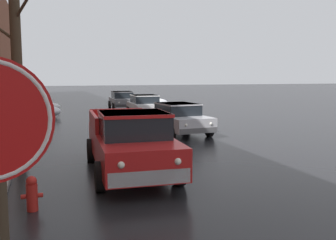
# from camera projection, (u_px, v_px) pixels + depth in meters

# --- Properties ---
(left_sidewalk_slab) EXTENTS (2.48, 80.00, 0.14)m
(left_sidewalk_slab) POSITION_uv_depth(u_px,v_px,m) (0.00, 128.00, 18.69)
(left_sidewalk_slab) COLOR gray
(left_sidewalk_slab) RESTS_ON ground
(snow_bank_near_corner_left) EXTENTS (2.72, 0.95, 0.70)m
(snow_bank_near_corner_left) POSITION_uv_depth(u_px,v_px,m) (42.00, 107.00, 28.02)
(snow_bank_near_corner_left) COLOR white
(snow_bank_near_corner_left) RESTS_ON ground
(snow_bank_along_left_kerb) EXTENTS (1.95, 1.24, 0.81)m
(snow_bank_along_left_kerb) POSITION_uv_depth(u_px,v_px,m) (157.00, 104.00, 30.71)
(snow_bank_along_left_kerb) COLOR white
(snow_bank_along_left_kerb) RESTS_ON ground
(snow_bank_mid_block_left) EXTENTS (1.79, 1.21, 0.65)m
(snow_bank_mid_block_left) POSITION_uv_depth(u_px,v_px,m) (33.00, 126.00, 17.69)
(snow_bank_mid_block_left) COLOR white
(snow_bank_mid_block_left) RESTS_ON ground
(snow_bank_along_right_kerb) EXTENTS (2.40, 1.15, 0.80)m
(snow_bank_along_right_kerb) POSITION_uv_depth(u_px,v_px,m) (41.00, 112.00, 23.83)
(snow_bank_along_right_kerb) COLOR white
(snow_bank_along_right_kerb) RESTS_ON ground
(bare_tree_second_along_sidewalk) EXTENTS (2.07, 2.19, 6.56)m
(bare_tree_second_along_sidewalk) POSITION_uv_depth(u_px,v_px,m) (17.00, 54.00, 11.85)
(bare_tree_second_along_sidewalk) COLOR #423323
(bare_tree_second_along_sidewalk) RESTS_ON ground
(pickup_truck_red_approaching_near_lane) EXTENTS (2.35, 5.49, 1.76)m
(pickup_truck_red_approaching_near_lane) POSITION_uv_depth(u_px,v_px,m) (130.00, 142.00, 10.28)
(pickup_truck_red_approaching_near_lane) COLOR red
(pickup_truck_red_approaching_near_lane) RESTS_ON ground
(sedan_silver_parked_kerbside_close) EXTENTS (2.24, 3.98, 1.42)m
(sedan_silver_parked_kerbside_close) POSITION_uv_depth(u_px,v_px,m) (179.00, 118.00, 17.20)
(sedan_silver_parked_kerbside_close) COLOR #B7B7BC
(sedan_silver_parked_kerbside_close) RESTS_ON ground
(sedan_white_parked_kerbside_mid) EXTENTS (2.14, 3.99, 1.42)m
(sedan_white_parked_kerbside_mid) POSITION_uv_depth(u_px,v_px,m) (145.00, 105.00, 24.51)
(sedan_white_parked_kerbside_mid) COLOR silver
(sedan_white_parked_kerbside_mid) RESTS_ON ground
(sedan_grey_parked_far_down_block) EXTENTS (2.09, 4.08, 1.42)m
(sedan_grey_parked_far_down_block) POSITION_uv_depth(u_px,v_px,m) (122.00, 100.00, 29.99)
(sedan_grey_parked_far_down_block) COLOR slate
(sedan_grey_parked_far_down_block) RESTS_ON ground
(fire_hydrant) EXTENTS (0.42, 0.22, 0.71)m
(fire_hydrant) POSITION_uv_depth(u_px,v_px,m) (32.00, 193.00, 7.44)
(fire_hydrant) COLOR #B21E19
(fire_hydrant) RESTS_ON ground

